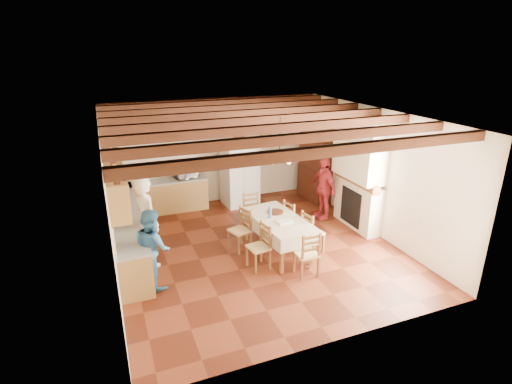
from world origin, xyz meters
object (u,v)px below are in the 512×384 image
(chair_right_far, at_px, (294,219))
(person_woman_blue, at_px, (153,248))
(chair_end_far, at_px, (253,213))
(microwave, at_px, (186,172))
(person_man, at_px, (147,222))
(refrigerator, at_px, (240,173))
(chair_right_near, at_px, (313,231))
(person_woman_red, at_px, (323,188))
(chair_left_near, at_px, (258,247))
(dining_table, at_px, (278,222))
(chair_end_near, at_px, (307,253))
(hutch, at_px, (316,164))
(chair_left_far, at_px, (240,230))

(chair_right_far, distance_m, person_woman_blue, 3.45)
(chair_end_far, height_order, microwave, microwave)
(person_man, bearing_deg, refrigerator, -70.06)
(chair_right_near, distance_m, person_woman_red, 1.97)
(chair_right_near, bearing_deg, chair_left_near, 88.32)
(dining_table, height_order, chair_end_near, chair_end_near)
(dining_table, height_order, microwave, microwave)
(hutch, distance_m, chair_end_near, 4.34)
(dining_table, xyz_separation_m, person_man, (-2.71, 0.49, 0.24))
(hutch, xyz_separation_m, microwave, (-3.68, 0.65, -0.03))
(dining_table, height_order, person_woman_red, person_woman_red)
(chair_right_near, bearing_deg, person_man, 66.91)
(refrigerator, distance_m, chair_right_near, 3.35)
(person_woman_blue, height_order, person_woman_red, person_woman_red)
(person_man, bearing_deg, chair_end_far, -96.77)
(hutch, relative_size, chair_left_near, 2.28)
(chair_end_far, bearing_deg, microwave, 121.17)
(person_woman_blue, bearing_deg, person_man, -19.31)
(hutch, distance_m, person_man, 5.49)
(dining_table, xyz_separation_m, chair_end_near, (0.13, -1.08, -0.24))
(person_man, bearing_deg, microwave, -48.07)
(chair_left_far, height_order, microwave, microwave)
(chair_end_far, bearing_deg, chair_left_far, -127.38)
(person_man, height_order, microwave, person_man)
(dining_table, distance_m, person_woman_red, 2.27)
(chair_left_near, xyz_separation_m, chair_left_far, (-0.10, 0.89, 0.00))
(dining_table, bearing_deg, person_man, 169.74)
(hutch, bearing_deg, chair_right_near, -123.34)
(dining_table, distance_m, chair_left_near, 0.85)
(chair_end_near, xyz_separation_m, chair_end_far, (-0.28, 2.24, 0.00))
(chair_left_far, bearing_deg, refrigerator, 142.09)
(chair_end_far, height_order, person_woman_red, person_woman_red)
(chair_end_near, bearing_deg, chair_left_near, -36.06)
(chair_left_far, relative_size, chair_right_near, 1.00)
(chair_end_far, bearing_deg, chair_right_near, -57.26)
(dining_table, relative_size, chair_left_near, 2.01)
(dining_table, relative_size, microwave, 3.22)
(chair_end_far, bearing_deg, person_man, -163.85)
(hutch, xyz_separation_m, person_woman_blue, (-5.08, -2.90, -0.32))
(refrigerator, distance_m, chair_end_far, 1.93)
(microwave, bearing_deg, dining_table, -86.01)
(chair_left_near, bearing_deg, microwave, -178.46)
(chair_left_far, height_order, chair_end_near, same)
(chair_right_near, xyz_separation_m, person_woman_red, (1.16, 1.55, 0.35))
(chair_end_far, distance_m, person_woman_red, 2.05)
(dining_table, bearing_deg, person_woman_blue, -173.43)
(chair_end_near, height_order, person_man, person_man)
(chair_right_near, bearing_deg, dining_table, 58.89)
(chair_right_far, bearing_deg, dining_table, 113.09)
(hutch, relative_size, person_man, 1.13)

